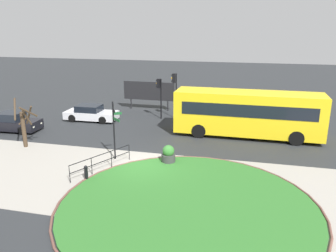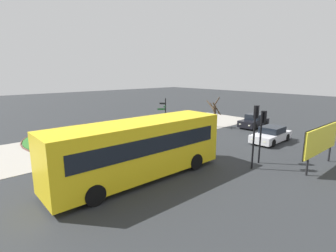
% 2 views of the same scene
% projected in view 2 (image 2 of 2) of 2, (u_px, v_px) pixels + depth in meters
% --- Properties ---
extents(ground, '(120.00, 120.00, 0.00)m').
position_uv_depth(ground, '(146.00, 138.00, 23.24)').
color(ground, '#282B2D').
extents(sidewalk_paving, '(32.00, 8.03, 0.02)m').
position_uv_depth(sidewalk_paving, '(133.00, 134.00, 24.68)').
color(sidewalk_paving, '#9E998E').
rests_on(sidewalk_paving, ground).
extents(grass_island, '(11.38, 11.38, 0.10)m').
position_uv_depth(grass_island, '(92.00, 136.00, 23.83)').
color(grass_island, '#2D6B28').
rests_on(grass_island, ground).
extents(grass_kerb_ring, '(11.69, 11.69, 0.11)m').
position_uv_depth(grass_kerb_ring, '(92.00, 136.00, 23.83)').
color(grass_kerb_ring, brown).
rests_on(grass_kerb_ring, ground).
extents(signpost_directional, '(0.62, 0.75, 3.54)m').
position_uv_depth(signpost_directional, '(165.00, 115.00, 23.61)').
color(signpost_directional, black).
rests_on(signpost_directional, ground).
extents(bollard_foreground, '(0.19, 0.19, 0.80)m').
position_uv_depth(bollard_foreground, '(149.00, 126.00, 26.40)').
color(bollard_foreground, black).
rests_on(bollard_foreground, ground).
extents(railing_grass_edge, '(1.88, 3.69, 0.97)m').
position_uv_depth(railing_grass_edge, '(154.00, 126.00, 25.23)').
color(railing_grass_edge, black).
rests_on(railing_grass_edge, ground).
extents(bus_yellow, '(10.33, 2.77, 3.24)m').
position_uv_depth(bus_yellow, '(139.00, 148.00, 14.09)').
color(bus_yellow, yellow).
rests_on(bus_yellow, ground).
extents(car_near_lane, '(4.02, 1.94, 1.44)m').
position_uv_depth(car_near_lane, '(254.00, 121.00, 27.69)').
color(car_near_lane, black).
rests_on(car_near_lane, ground).
extents(car_far_lane, '(4.41, 1.91, 1.33)m').
position_uv_depth(car_far_lane, '(271.00, 135.00, 21.82)').
color(car_far_lane, silver).
rests_on(car_far_lane, ground).
extents(traffic_light_near, '(0.49, 0.27, 3.45)m').
position_uv_depth(traffic_light_near, '(263.00, 125.00, 16.41)').
color(traffic_light_near, black).
rests_on(traffic_light_near, ground).
extents(traffic_light_far, '(0.48, 0.32, 3.92)m').
position_uv_depth(traffic_light_far, '(255.00, 123.00, 15.36)').
color(traffic_light_far, black).
rests_on(traffic_light_far, ground).
extents(billboard_right, '(5.00, 0.23, 2.68)m').
position_uv_depth(billboard_right, '(321.00, 140.00, 15.62)').
color(billboard_right, black).
rests_on(billboard_right, ground).
extents(planter_near_signpost, '(0.81, 0.81, 1.09)m').
position_uv_depth(planter_near_signpost, '(138.00, 137.00, 21.69)').
color(planter_near_signpost, '#383838').
rests_on(planter_near_signpost, ground).
extents(street_tree_bare, '(1.42, 1.50, 3.26)m').
position_uv_depth(street_tree_bare, '(215.00, 113.00, 27.53)').
color(street_tree_bare, '#423323').
rests_on(street_tree_bare, ground).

